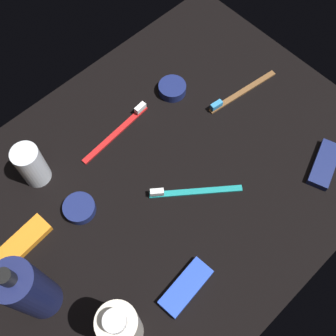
% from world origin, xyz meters
% --- Properties ---
extents(ground_plane, '(0.84, 0.64, 0.01)m').
position_xyz_m(ground_plane, '(0.00, 0.00, -0.01)').
color(ground_plane, black).
extents(lotion_bottle, '(0.06, 0.06, 0.20)m').
position_xyz_m(lotion_bottle, '(-0.32, -0.03, 0.09)').
color(lotion_bottle, '#181E4C').
rests_on(lotion_bottle, ground_plane).
extents(bodywash_bottle, '(0.06, 0.06, 0.17)m').
position_xyz_m(bodywash_bottle, '(-0.25, -0.16, 0.08)').
color(bodywash_bottle, silver).
rests_on(bodywash_bottle, ground_plane).
extents(deodorant_stick, '(0.05, 0.05, 0.10)m').
position_xyz_m(deodorant_stick, '(-0.19, 0.17, 0.05)').
color(deodorant_stick, silver).
rests_on(deodorant_stick, ground_plane).
extents(toothbrush_brown, '(0.18, 0.04, 0.02)m').
position_xyz_m(toothbrush_brown, '(0.24, 0.03, 0.01)').
color(toothbrush_brown, brown).
rests_on(toothbrush_brown, ground_plane).
extents(toothbrush_teal, '(0.15, 0.12, 0.02)m').
position_xyz_m(toothbrush_teal, '(0.00, -0.06, 0.01)').
color(toothbrush_teal, teal).
rests_on(toothbrush_teal, ground_plane).
extents(toothbrush_red, '(0.18, 0.03, 0.02)m').
position_xyz_m(toothbrush_red, '(-0.00, 0.14, 0.01)').
color(toothbrush_red, red).
rests_on(toothbrush_red, ground_plane).
extents(snack_bar_orange, '(0.11, 0.05, 0.01)m').
position_xyz_m(snack_bar_orange, '(-0.29, 0.08, 0.01)').
color(snack_bar_orange, orange).
rests_on(snack_bar_orange, ground_plane).
extents(snack_bar_blue, '(0.11, 0.05, 0.01)m').
position_xyz_m(snack_bar_blue, '(-0.13, -0.18, 0.01)').
color(snack_bar_blue, blue).
rests_on(snack_bar_blue, ground_plane).
extents(snack_bar_navy, '(0.11, 0.07, 0.01)m').
position_xyz_m(snack_bar_navy, '(0.24, -0.20, 0.01)').
color(snack_bar_navy, navy).
rests_on(snack_bar_navy, ground_plane).
extents(cream_tin_left, '(0.06, 0.06, 0.02)m').
position_xyz_m(cream_tin_left, '(-0.17, 0.06, 0.01)').
color(cream_tin_left, navy).
rests_on(cream_tin_left, ground_plane).
extents(cream_tin_right, '(0.06, 0.06, 0.02)m').
position_xyz_m(cream_tin_right, '(0.14, 0.14, 0.01)').
color(cream_tin_right, navy).
rests_on(cream_tin_right, ground_plane).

